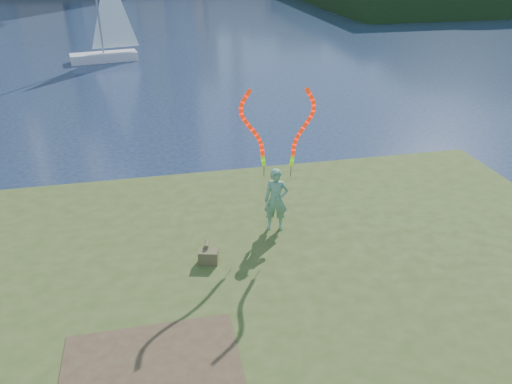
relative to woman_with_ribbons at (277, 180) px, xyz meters
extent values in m
plane|color=#192640|center=(-1.19, -1.44, -2.20)|extent=(320.00, 320.00, 0.00)
cube|color=#39491A|center=(-1.19, -3.94, -2.05)|extent=(20.00, 18.00, 0.30)
cube|color=#39491A|center=(-1.19, -3.64, -1.80)|extent=(17.00, 15.00, 0.30)
cube|color=#39491A|center=(-1.19, -3.44, -1.55)|extent=(14.00, 12.00, 0.30)
cube|color=#47331E|center=(-3.39, -4.64, -1.39)|extent=(3.20, 3.00, 0.02)
imported|color=#146B2B|center=(-0.01, -0.03, -0.54)|extent=(0.70, 0.54, 1.71)
cylinder|color=black|center=(-0.30, 0.15, 0.23)|extent=(0.02, 0.02, 0.30)
cylinder|color=black|center=(0.37, 0.00, 0.23)|extent=(0.02, 0.02, 0.30)
cube|color=brown|center=(-1.96, -1.21, -1.24)|extent=(0.52, 0.41, 0.32)
cylinder|color=brown|center=(-1.96, -0.99, -1.02)|extent=(0.18, 0.32, 0.11)
cube|color=silver|center=(-5.86, 25.81, -1.93)|extent=(4.68, 2.18, 0.63)
cylinder|color=gray|center=(-5.86, 25.81, 1.58)|extent=(0.13, 0.13, 6.84)
camera|label=1|loc=(-2.94, -11.08, 5.50)|focal=35.00mm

